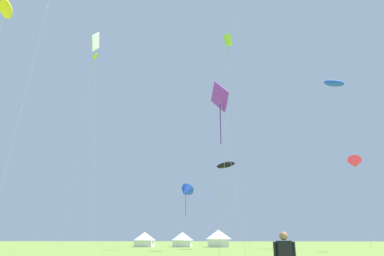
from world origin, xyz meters
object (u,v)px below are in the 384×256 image
kite_lime_box (228,40)px  festival_tent_center (145,239)px  festival_tent_right (218,237)px  festival_tent_left (182,239)px  kite_yellow_parafoil (6,9)px  kite_lime_parafoil (95,57)px  kite_purple_diamond (220,100)px  kite_blue_parafoil (334,83)px  kite_white_diamond (96,43)px  kite_blue_delta (186,192)px  kite_black_parafoil (226,165)px  kite_red_delta (355,163)px

kite_lime_box → festival_tent_center: bearing=137.8°
festival_tent_center → festival_tent_right: size_ratio=0.87×
kite_lime_box → festival_tent_left: size_ratio=8.56×
kite_yellow_parafoil → kite_lime_parafoil: size_ratio=0.73×
kite_purple_diamond → kite_blue_parafoil: bearing=63.5°
kite_purple_diamond → festival_tent_left: size_ratio=2.62×
festival_tent_center → kite_blue_parafoil: bearing=-12.6°
kite_yellow_parafoil → festival_tent_right: kite_yellow_parafoil is taller
kite_white_diamond → festival_tent_right: bearing=65.4°
kite_blue_parafoil → festival_tent_right: kite_blue_parafoil is taller
kite_blue_parafoil → kite_lime_box: bearing=-159.7°
kite_yellow_parafoil → festival_tent_right: (22.75, 37.19, -24.64)m
kite_blue_parafoil → kite_blue_delta: (-25.60, -13.85, -21.04)m
festival_tent_left → kite_lime_box: bearing=-58.0°
kite_yellow_parafoil → kite_blue_delta: bearing=39.0°
kite_black_parafoil → kite_purple_diamond: size_ratio=1.27×
kite_blue_delta → festival_tent_left: kite_blue_delta is taller
kite_lime_box → festival_tent_right: bearing=100.0°
kite_lime_box → kite_lime_parafoil: (-26.62, 7.79, 2.29)m
kite_white_diamond → festival_tent_center: kite_white_diamond is taller
kite_blue_parafoil → festival_tent_right: (-21.77, 8.02, -26.81)m
festival_tent_center → festival_tent_right: festival_tent_right is taller
kite_purple_diamond → festival_tent_left: bearing=99.2°
kite_red_delta → festival_tent_center: size_ratio=2.92×
kite_red_delta → kite_lime_box: bearing=156.7°
kite_blue_parafoil → kite_lime_parafoil: (-45.73, 0.71, 7.98)m
kite_black_parafoil → kite_purple_diamond: kite_black_parafoil is taller
kite_lime_box → kite_blue_parafoil: size_ratio=1.21×
kite_white_diamond → kite_lime_parafoil: 28.29m
festival_tent_center → kite_lime_box: bearing=-42.2°
kite_black_parafoil → kite_purple_diamond: 37.09m
kite_red_delta → festival_tent_right: 30.12m
kite_purple_diamond → festival_tent_center: kite_purple_diamond is taller
kite_purple_diamond → festival_tent_right: (-1.22, 49.28, -7.92)m
kite_blue_parafoil → kite_white_diamond: 43.06m
kite_blue_delta → festival_tent_left: 22.88m
kite_purple_diamond → kite_lime_box: bearing=87.6°
kite_red_delta → kite_yellow_parafoil: bearing=-159.7°
kite_blue_parafoil → festival_tent_right: bearing=159.8°
festival_tent_left → festival_tent_right: bearing=0.0°
kite_lime_box → kite_white_diamond: (-16.95, -16.17, -9.23)m
kite_yellow_parafoil → kite_purple_diamond: kite_yellow_parafoil is taller
kite_red_delta → kite_blue_delta: kite_red_delta is taller
kite_yellow_parafoil → kite_white_diamond: 10.41m
kite_lime_parafoil → festival_tent_right: bearing=17.0°
festival_tent_center → festival_tent_left: size_ratio=1.00×
festival_tent_right → kite_white_diamond: bearing=-114.6°
kite_blue_delta → kite_lime_parafoil: 38.20m
kite_blue_parafoil → kite_lime_parafoil: 46.43m
kite_lime_box → kite_white_diamond: 25.18m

